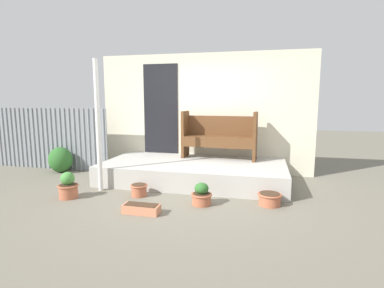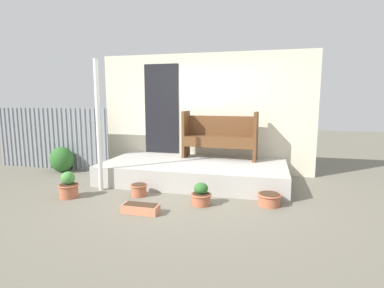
# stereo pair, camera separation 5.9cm
# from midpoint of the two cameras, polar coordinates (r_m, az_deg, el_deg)

# --- Properties ---
(ground_plane) EXTENTS (24.00, 24.00, 0.00)m
(ground_plane) POSITION_cam_midpoint_polar(r_m,az_deg,el_deg) (5.16, -0.56, -9.63)
(ground_plane) COLOR #706B5B
(porch_slab) EXTENTS (3.54, 1.73, 0.38)m
(porch_slab) POSITION_cam_midpoint_polar(r_m,az_deg,el_deg) (5.94, 0.68, -5.30)
(porch_slab) COLOR #B2AFA8
(porch_slab) RESTS_ON ground_plane
(house_wall) EXTENTS (4.74, 0.08, 2.60)m
(house_wall) POSITION_cam_midpoint_polar(r_m,az_deg,el_deg) (6.66, 2.17, 5.88)
(house_wall) COLOR beige
(house_wall) RESTS_ON ground_plane
(fence_corrugated) EXTENTS (2.92, 0.05, 1.41)m
(fence_corrugated) POSITION_cam_midpoint_polar(r_m,az_deg,el_deg) (7.68, -25.01, 0.96)
(fence_corrugated) COLOR gray
(fence_corrugated) RESTS_ON ground_plane
(support_post) EXTENTS (0.08, 0.08, 2.29)m
(support_post) POSITION_cam_midpoint_polar(r_m,az_deg,el_deg) (5.44, -17.10, 3.24)
(support_post) COLOR white
(support_post) RESTS_ON ground_plane
(bench) EXTENTS (1.56, 0.49, 0.98)m
(bench) POSITION_cam_midpoint_polar(r_m,az_deg,el_deg) (6.25, 5.58, 1.89)
(bench) COLOR brown
(bench) RESTS_ON porch_slab
(flower_pot_left) EXTENTS (0.34, 0.34, 0.44)m
(flower_pot_left) POSITION_cam_midpoint_polar(r_m,az_deg,el_deg) (5.37, -22.20, -7.46)
(flower_pot_left) COLOR #B26042
(flower_pot_left) RESTS_ON ground_plane
(flower_pot_middle) EXTENTS (0.29, 0.29, 0.20)m
(flower_pot_middle) POSITION_cam_midpoint_polar(r_m,az_deg,el_deg) (5.15, -9.77, -8.51)
(flower_pot_middle) COLOR #B26042
(flower_pot_middle) RESTS_ON ground_plane
(flower_pot_right) EXTENTS (0.33, 0.33, 0.35)m
(flower_pot_right) POSITION_cam_midpoint_polar(r_m,az_deg,el_deg) (4.66, 2.09, -9.72)
(flower_pot_right) COLOR #B26042
(flower_pot_right) RESTS_ON ground_plane
(flower_pot_far_right) EXTENTS (0.37, 0.37, 0.19)m
(flower_pot_far_right) POSITION_cam_midpoint_polar(r_m,az_deg,el_deg) (4.80, 14.84, -10.04)
(flower_pot_far_right) COLOR #B26042
(flower_pot_far_right) RESTS_ON ground_plane
(planter_box_rect) EXTENTS (0.53, 0.21, 0.13)m
(planter_box_rect) POSITION_cam_midpoint_polar(r_m,az_deg,el_deg) (4.42, -9.39, -12.04)
(planter_box_rect) COLOR tan
(planter_box_rect) RESTS_ON ground_plane
(shrub_by_fence) EXTENTS (0.53, 0.47, 0.56)m
(shrub_by_fence) POSITION_cam_midpoint_polar(r_m,az_deg,el_deg) (7.28, -23.34, -2.71)
(shrub_by_fence) COLOR #2D6628
(shrub_by_fence) RESTS_ON ground_plane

